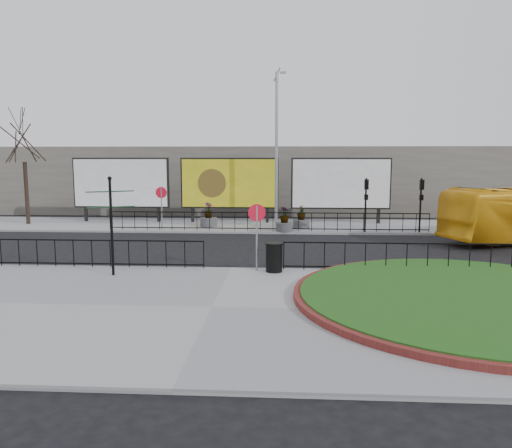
# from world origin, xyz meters

# --- Properties ---
(ground) EXTENTS (90.00, 90.00, 0.00)m
(ground) POSITION_xyz_m (0.00, 0.00, 0.00)
(ground) COLOR black
(ground) RESTS_ON ground
(pavement_near) EXTENTS (30.00, 10.00, 0.12)m
(pavement_near) POSITION_xyz_m (0.00, -5.00, 0.06)
(pavement_near) COLOR gray
(pavement_near) RESTS_ON ground
(pavement_far) EXTENTS (44.00, 6.00, 0.12)m
(pavement_far) POSITION_xyz_m (0.00, 12.00, 0.06)
(pavement_far) COLOR gray
(pavement_far) RESTS_ON ground
(brick_edge) EXTENTS (10.40, 10.40, 0.18)m
(brick_edge) POSITION_xyz_m (7.50, -4.00, 0.21)
(brick_edge) COLOR maroon
(brick_edge) RESTS_ON pavement_near
(grass_lawn) EXTENTS (10.00, 10.00, 0.22)m
(grass_lawn) POSITION_xyz_m (7.50, -4.00, 0.23)
(grass_lawn) COLOR #154512
(grass_lawn) RESTS_ON pavement_near
(railing_near_left) EXTENTS (10.00, 0.10, 1.10)m
(railing_near_left) POSITION_xyz_m (-6.00, -0.30, 0.67)
(railing_near_left) COLOR black
(railing_near_left) RESTS_ON pavement_near
(railing_near_right) EXTENTS (9.00, 0.10, 1.10)m
(railing_near_right) POSITION_xyz_m (6.50, -0.30, 0.67)
(railing_near_right) COLOR black
(railing_near_right) RESTS_ON pavement_near
(railing_far) EXTENTS (18.00, 0.10, 1.10)m
(railing_far) POSITION_xyz_m (1.00, 9.30, 0.67)
(railing_far) COLOR black
(railing_far) RESTS_ON pavement_far
(speed_sign_far) EXTENTS (0.64, 0.07, 2.47)m
(speed_sign_far) POSITION_xyz_m (-5.00, 9.40, 1.92)
(speed_sign_far) COLOR gray
(speed_sign_far) RESTS_ON pavement_far
(speed_sign_near) EXTENTS (0.64, 0.07, 2.47)m
(speed_sign_near) POSITION_xyz_m (1.00, -0.40, 1.92)
(speed_sign_near) COLOR gray
(speed_sign_near) RESTS_ON pavement_near
(billboard_left) EXTENTS (6.20, 0.31, 4.10)m
(billboard_left) POSITION_xyz_m (-8.50, 12.97, 2.60)
(billboard_left) COLOR black
(billboard_left) RESTS_ON pavement_far
(billboard_mid) EXTENTS (6.20, 0.31, 4.10)m
(billboard_mid) POSITION_xyz_m (-1.50, 12.97, 2.60)
(billboard_mid) COLOR black
(billboard_mid) RESTS_ON pavement_far
(billboard_right) EXTENTS (6.20, 0.31, 4.10)m
(billboard_right) POSITION_xyz_m (5.50, 12.97, 2.60)
(billboard_right) COLOR black
(billboard_right) RESTS_ON pavement_far
(lamp_post) EXTENTS (0.74, 0.18, 9.23)m
(lamp_post) POSITION_xyz_m (1.51, 11.00, 4.83)
(lamp_post) COLOR gray
(lamp_post) RESTS_ON pavement_far
(signal_pole_a) EXTENTS (0.22, 0.26, 3.00)m
(signal_pole_a) POSITION_xyz_m (6.50, 9.34, 2.10)
(signal_pole_a) COLOR black
(signal_pole_a) RESTS_ON pavement_far
(signal_pole_b) EXTENTS (0.22, 0.26, 3.00)m
(signal_pole_b) POSITION_xyz_m (9.50, 9.34, 2.10)
(signal_pole_b) COLOR black
(signal_pole_b) RESTS_ON pavement_far
(tree_left) EXTENTS (2.00, 2.00, 7.00)m
(tree_left) POSITION_xyz_m (-14.00, 11.50, 3.62)
(tree_left) COLOR #2D2119
(tree_left) RESTS_ON pavement_far
(building_backdrop) EXTENTS (40.00, 10.00, 5.00)m
(building_backdrop) POSITION_xyz_m (0.00, 22.00, 2.50)
(building_backdrop) COLOR slate
(building_backdrop) RESTS_ON ground
(fingerpost_sign) EXTENTS (1.58, 0.93, 3.51)m
(fingerpost_sign) POSITION_xyz_m (-4.07, -1.46, 2.24)
(fingerpost_sign) COLOR black
(fingerpost_sign) RESTS_ON pavement_near
(litter_bin) EXTENTS (0.65, 0.65, 1.07)m
(litter_bin) POSITION_xyz_m (1.65, -0.60, 0.66)
(litter_bin) COLOR black
(litter_bin) RESTS_ON pavement_near
(planter_a) EXTENTS (1.01, 1.01, 1.45)m
(planter_a) POSITION_xyz_m (-2.56, 11.00, 0.61)
(planter_a) COLOR #4C4C4F
(planter_a) RESTS_ON pavement_far
(planter_b) EXTENTS (0.93, 0.93, 1.40)m
(planter_b) POSITION_xyz_m (2.00, 9.40, 0.62)
(planter_b) COLOR #4C4C4F
(planter_b) RESTS_ON pavement_far
(planter_c) EXTENTS (0.97, 0.97, 1.39)m
(planter_c) POSITION_xyz_m (2.98, 10.60, 0.59)
(planter_c) COLOR #4C4C4F
(planter_c) RESTS_ON pavement_far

